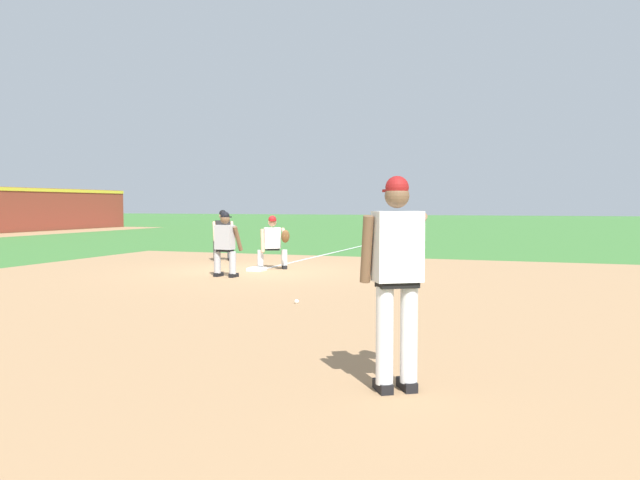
% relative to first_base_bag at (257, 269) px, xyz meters
% --- Properties ---
extents(ground_plane, '(160.00, 160.00, 0.00)m').
position_rel_first_base_bag_xyz_m(ground_plane, '(0.00, 0.00, -0.04)').
color(ground_plane, '#3D7533').
extents(infield_dirt_patch, '(18.00, 18.00, 0.01)m').
position_rel_first_base_bag_xyz_m(infield_dirt_patch, '(-4.24, -2.64, -0.04)').
color(infield_dirt_patch, '#A87F56').
rests_on(infield_dirt_patch, ground).
extents(foul_line_stripe, '(11.26, 0.10, 0.00)m').
position_rel_first_base_bag_xyz_m(foul_line_stripe, '(5.63, 0.00, -0.04)').
color(foul_line_stripe, white).
rests_on(foul_line_stripe, ground).
extents(first_base_bag, '(0.38, 0.38, 0.09)m').
position_rel_first_base_bag_xyz_m(first_base_bag, '(0.00, 0.00, 0.00)').
color(first_base_bag, white).
rests_on(first_base_bag, ground).
extents(baseball, '(0.07, 0.07, 0.07)m').
position_rel_first_base_bag_xyz_m(baseball, '(-4.31, -2.73, -0.01)').
color(baseball, white).
rests_on(baseball, ground).
extents(pitcher, '(0.84, 0.57, 1.86)m').
position_rel_first_base_bag_xyz_m(pitcher, '(-8.44, -5.28, 1.01)').
color(pitcher, black).
rests_on(pitcher, ground).
extents(first_baseman, '(0.82, 1.02, 1.34)m').
position_rel_first_base_bag_xyz_m(first_baseman, '(0.51, -0.23, 0.69)').
color(first_baseman, black).
rests_on(first_baseman, ground).
extents(baserunner, '(0.47, 0.62, 1.46)m').
position_rel_first_base_bag_xyz_m(baserunner, '(-1.36, 0.12, 0.75)').
color(baserunner, black).
rests_on(baserunner, ground).
extents(umpire, '(0.64, 0.68, 1.46)m').
position_rel_first_base_bag_xyz_m(umpire, '(2.18, 2.07, 0.75)').
color(umpire, black).
rests_on(umpire, ground).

